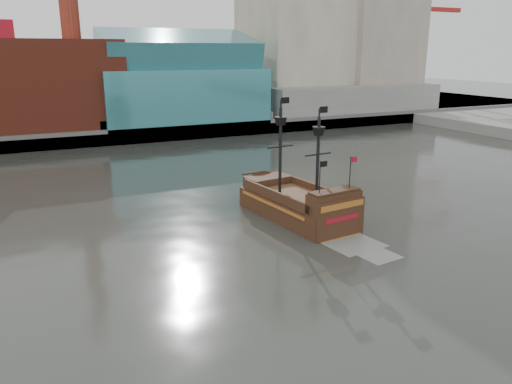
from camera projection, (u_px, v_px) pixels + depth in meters
ground at (364, 308)px, 30.58m from camera, size 400.00×400.00×0.00m
promenade_far at (109, 117)px, 110.34m from camera, size 220.00×60.00×2.00m
seawall at (138, 136)px, 84.59m from camera, size 220.00×1.00×2.60m
skyline at (132, 2)px, 99.57m from camera, size 149.00×45.00×62.00m
crane_a at (421, 35)px, 128.99m from camera, size 22.50×4.00×32.25m
crane_b at (421, 49)px, 142.60m from camera, size 19.10×4.00×26.25m
pirate_ship at (298, 207)px, 46.61m from camera, size 6.57×16.41×11.95m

